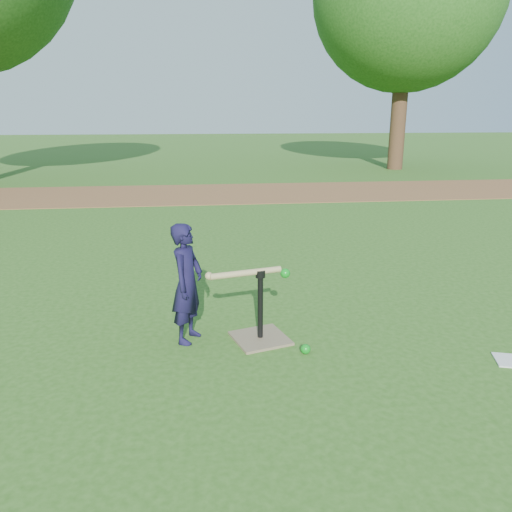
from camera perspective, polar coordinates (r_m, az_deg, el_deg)
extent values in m
plane|color=#285116|center=(4.56, -4.70, -7.87)|extent=(80.00, 80.00, 0.00)
cube|color=brown|center=(11.81, -6.22, 7.09)|extent=(24.00, 3.00, 0.01)
imported|color=black|center=(4.13, -7.87, -3.11)|extent=(0.36, 0.43, 1.01)
sphere|color=#0B8117|center=(4.05, 5.68, -10.53)|extent=(0.08, 0.08, 0.08)
cube|color=#74634A|center=(4.28, 0.49, -9.37)|extent=(0.53, 0.53, 0.02)
cylinder|color=black|center=(4.16, 0.50, -5.78)|extent=(0.05, 0.05, 0.55)
cylinder|color=black|center=(4.06, 0.51, -2.05)|extent=(0.08, 0.08, 0.06)
cylinder|color=tan|center=(4.03, -1.15, -1.95)|extent=(0.60, 0.19, 0.05)
sphere|color=tan|center=(3.97, -5.41, -2.29)|extent=(0.06, 0.06, 0.06)
sphere|color=#0B8117|center=(4.06, 3.36, -1.98)|extent=(0.08, 0.08, 0.08)
cylinder|color=#382316|center=(17.47, 15.97, 15.13)|extent=(0.50, 0.50, 3.42)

